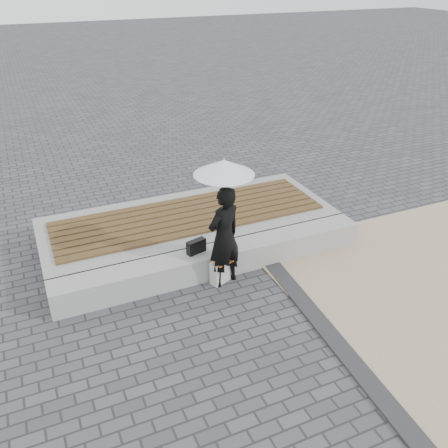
{
  "coord_description": "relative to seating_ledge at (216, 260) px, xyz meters",
  "views": [
    {
      "loc": [
        -2.45,
        -4.19,
        4.26
      ],
      "look_at": [
        -0.01,
        1.28,
        1.0
      ],
      "focal_mm": 38.61,
      "sensor_mm": 36.0,
      "label": 1
    }
  ],
  "objects": [
    {
      "name": "magazine",
      "position": [
        -0.04,
        -0.33,
        0.18
      ],
      "size": [
        0.31,
        0.26,
        0.01
      ],
      "primitive_type": "cube",
      "rotation": [
        0.0,
        0.0,
        0.28
      ],
      "color": "#F84841",
      "rests_on": "canvas_tote"
    },
    {
      "name": "canvas_tote",
      "position": [
        -0.04,
        -0.28,
        -0.01
      ],
      "size": [
        0.39,
        0.28,
        0.38
      ],
      "primitive_type": "cube",
      "rotation": [
        0.0,
        0.0,
        0.41
      ],
      "color": "#B9B9B4",
      "rests_on": "ground"
    },
    {
      "name": "parasol",
      "position": [
        -0.01,
        -0.32,
        1.66
      ],
      "size": [
        0.83,
        0.83,
        1.06
      ],
      "rotation": [
        0.0,
        0.0,
        -0.15
      ],
      "color": "#B3B2B7",
      "rests_on": "ground"
    },
    {
      "name": "handbag",
      "position": [
        -0.31,
        0.04,
        0.31
      ],
      "size": [
        0.32,
        0.18,
        0.21
      ],
      "primitive_type": "cube",
      "rotation": [
        0.0,
        0.0,
        0.27
      ],
      "color": "black",
      "rests_on": "seating_ledge"
    },
    {
      "name": "ground",
      "position": [
        0.0,
        -1.6,
        -0.2
      ],
      "size": [
        80.0,
        80.0,
        0.0
      ],
      "primitive_type": "plane",
      "color": "#47484C",
      "rests_on": "ground"
    },
    {
      "name": "seating_ledge",
      "position": [
        0.0,
        0.0,
        0.0
      ],
      "size": [
        5.0,
        0.45,
        0.4
      ],
      "primitive_type": "cube",
      "color": "gray",
      "rests_on": "ground"
    },
    {
      "name": "woman",
      "position": [
        -0.01,
        -0.32,
        0.59
      ],
      "size": [
        0.66,
        0.54,
        1.57
      ],
      "primitive_type": "imported",
      "rotation": [
        0.0,
        0.0,
        3.47
      ],
      "color": "black",
      "rests_on": "ground"
    },
    {
      "name": "timber_decking",
      "position": [
        0.0,
        1.2,
        0.22
      ],
      "size": [
        4.6,
        1.4,
        0.04
      ],
      "primitive_type": null,
      "color": "brown",
      "rests_on": "timber_platform"
    },
    {
      "name": "edging_band",
      "position": [
        0.75,
        -2.1,
        -0.18
      ],
      "size": [
        0.61,
        5.2,
        0.04
      ],
      "primitive_type": "cube",
      "rotation": [
        0.0,
        0.0,
        -0.07
      ],
      "color": "#2D2D2F",
      "rests_on": "ground"
    },
    {
      "name": "timber_platform",
      "position": [
        0.0,
        1.2,
        0.0
      ],
      "size": [
        5.0,
        2.0,
        0.4
      ],
      "primitive_type": "cube",
      "color": "#979792",
      "rests_on": "ground"
    }
  ]
}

